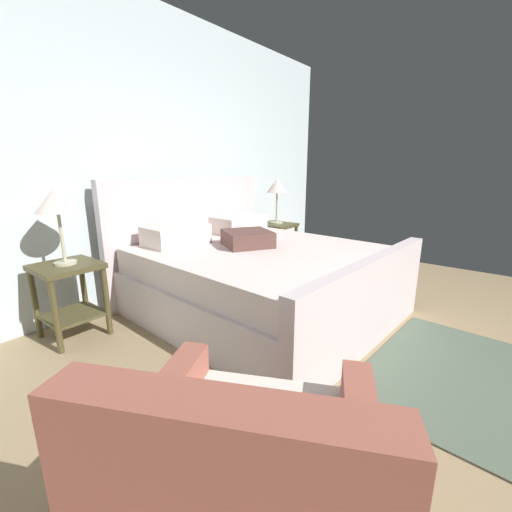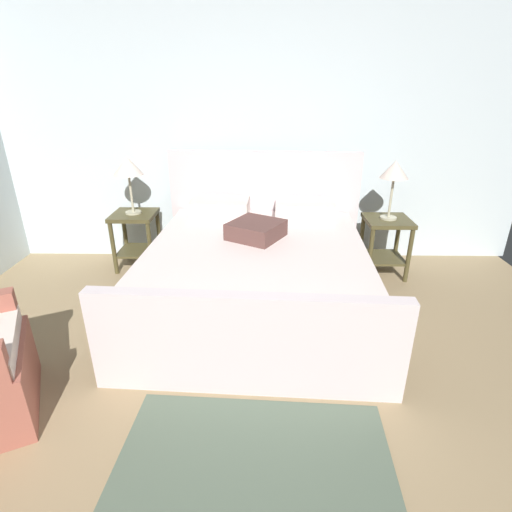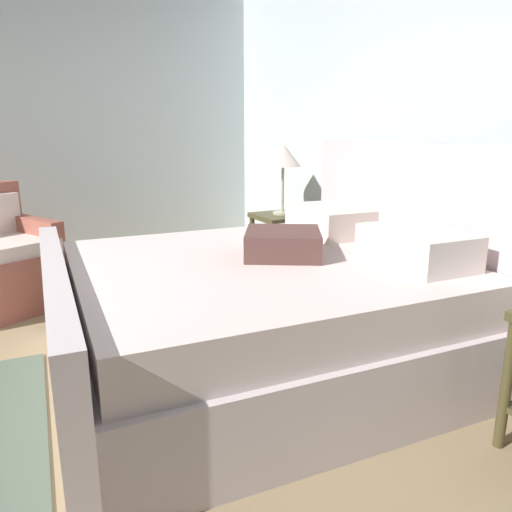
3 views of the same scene
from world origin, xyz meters
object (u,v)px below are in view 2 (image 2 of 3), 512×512
(nightstand_right, at_px, (385,237))
(table_lamp_left, at_px, (128,167))
(nightstand_left, at_px, (136,231))
(bed, at_px, (258,270))
(table_lamp_right, at_px, (395,172))

(nightstand_right, relative_size, table_lamp_left, 1.03)
(nightstand_left, bearing_deg, bed, -32.67)
(table_lamp_right, xyz_separation_m, nightstand_left, (-2.59, 0.15, -0.66))
(nightstand_left, xyz_separation_m, table_lamp_left, (-0.00, 0.00, 0.67))
(nightstand_left, distance_m, table_lamp_left, 0.67)
(nightstand_right, height_order, table_lamp_right, table_lamp_right)
(bed, distance_m, nightstand_left, 1.54)
(bed, height_order, nightstand_right, bed)
(table_lamp_left, bearing_deg, bed, -32.67)
(nightstand_right, bearing_deg, table_lamp_right, 33.69)
(nightstand_right, distance_m, nightstand_left, 2.59)
(table_lamp_right, xyz_separation_m, table_lamp_left, (-2.59, 0.15, 0.01))
(nightstand_right, distance_m, table_lamp_right, 0.66)
(table_lamp_right, distance_m, table_lamp_left, 2.59)
(table_lamp_right, relative_size, nightstand_left, 0.95)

